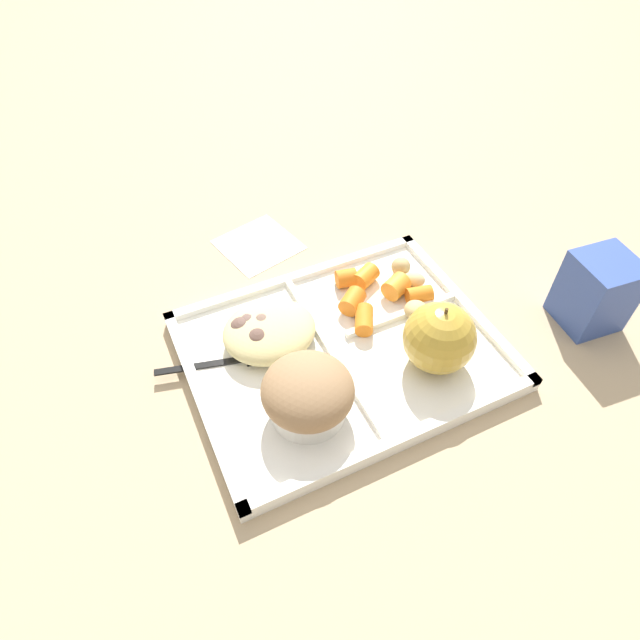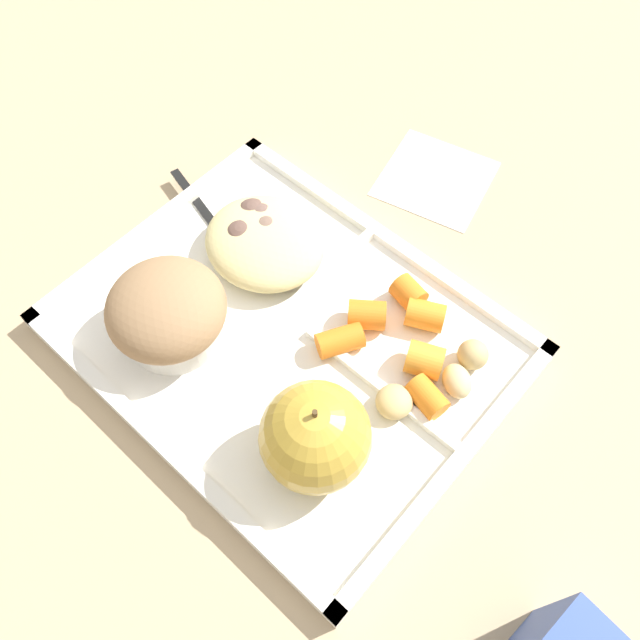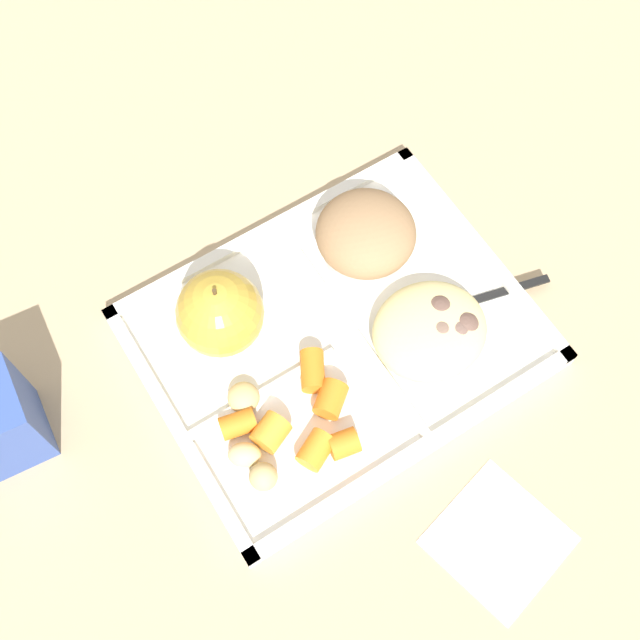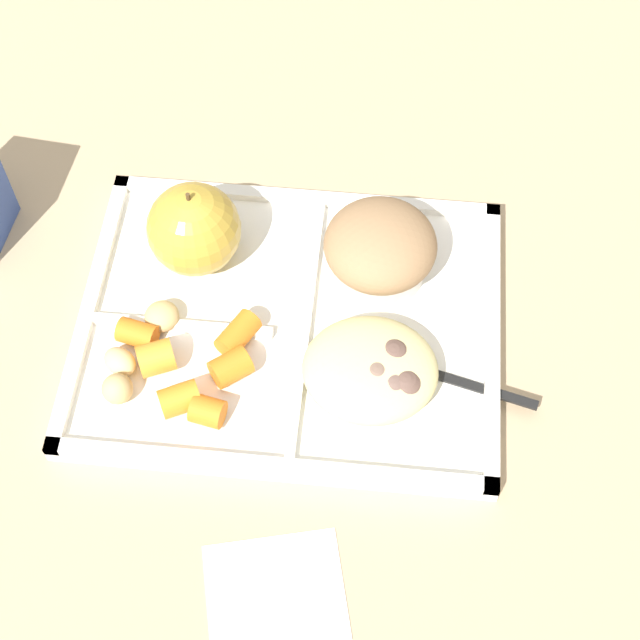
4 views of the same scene
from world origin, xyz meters
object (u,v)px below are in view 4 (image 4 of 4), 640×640
object	(u,v)px
bran_muffin	(380,250)
plastic_fork	(430,373)
lunch_tray	(289,326)
green_apple	(194,229)

from	to	relation	value
bran_muffin	plastic_fork	distance (m)	0.11
lunch_tray	green_apple	world-z (taller)	green_apple
lunch_tray	plastic_fork	xyz separation A→B (m)	(0.12, -0.04, 0.01)
bran_muffin	plastic_fork	bearing A→B (deg)	-63.36
lunch_tray	green_apple	bearing A→B (deg)	145.15
green_apple	bran_muffin	distance (m)	0.16
lunch_tray	bran_muffin	world-z (taller)	bran_muffin
lunch_tray	plastic_fork	world-z (taller)	lunch_tray
lunch_tray	plastic_fork	size ratio (longest dim) A/B	2.27
lunch_tray	green_apple	size ratio (longest dim) A/B	4.07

